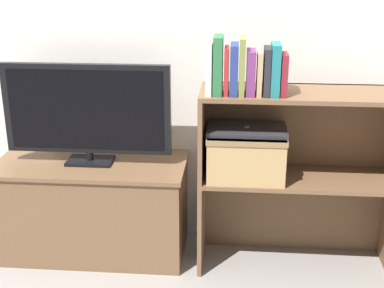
{
  "coord_description": "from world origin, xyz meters",
  "views": [
    {
      "loc": [
        0.2,
        -2.17,
        1.44
      ],
      "look_at": [
        0.0,
        0.16,
        0.61
      ],
      "focal_mm": 50.0,
      "sensor_mm": 36.0,
      "label": 1
    }
  ],
  "objects_px": {
    "book_maroon": "(284,74)",
    "laptop": "(247,129)",
    "book_navy": "(234,69)",
    "book_tan": "(259,73)",
    "book_crimson": "(226,71)",
    "tv_stand": "(93,207)",
    "book_plum": "(251,72)",
    "book_charcoal": "(267,71)",
    "book_olive": "(242,66)",
    "book_teal": "(275,69)",
    "book_ivory": "(209,68)",
    "storage_basket_left": "(246,151)",
    "book_forest": "(218,65)",
    "tv": "(87,111)"
  },
  "relations": [
    {
      "from": "book_maroon",
      "to": "laptop",
      "type": "xyz_separation_m",
      "value": [
        -0.15,
        0.05,
        -0.27
      ]
    },
    {
      "from": "book_navy",
      "to": "book_tan",
      "type": "distance_m",
      "value": 0.11
    },
    {
      "from": "book_crimson",
      "to": "laptop",
      "type": "relative_size",
      "value": 0.56
    },
    {
      "from": "book_tan",
      "to": "book_maroon",
      "type": "xyz_separation_m",
      "value": [
        0.1,
        0.0,
        -0.0
      ]
    },
    {
      "from": "tv_stand",
      "to": "book_plum",
      "type": "height_order",
      "value": "book_plum"
    },
    {
      "from": "book_tan",
      "to": "book_charcoal",
      "type": "xyz_separation_m",
      "value": [
        0.03,
        0.0,
        0.01
      ]
    },
    {
      "from": "book_olive",
      "to": "book_plum",
      "type": "xyz_separation_m",
      "value": [
        0.04,
        0.0,
        -0.03
      ]
    },
    {
      "from": "book_navy",
      "to": "book_teal",
      "type": "height_order",
      "value": "book_teal"
    },
    {
      "from": "book_ivory",
      "to": "storage_basket_left",
      "type": "relative_size",
      "value": 0.62
    },
    {
      "from": "book_forest",
      "to": "book_crimson",
      "type": "height_order",
      "value": "book_forest"
    },
    {
      "from": "tv_stand",
      "to": "book_tan",
      "type": "distance_m",
      "value": 1.08
    },
    {
      "from": "storage_basket_left",
      "to": "book_maroon",
      "type": "bearing_deg",
      "value": -19.7
    },
    {
      "from": "tv_stand",
      "to": "book_charcoal",
      "type": "bearing_deg",
      "value": -7.73
    },
    {
      "from": "laptop",
      "to": "tv",
      "type": "bearing_deg",
      "value": 175.57
    },
    {
      "from": "tv_stand",
      "to": "book_crimson",
      "type": "height_order",
      "value": "book_crimson"
    },
    {
      "from": "book_navy",
      "to": "book_tan",
      "type": "height_order",
      "value": "book_navy"
    },
    {
      "from": "book_navy",
      "to": "book_charcoal",
      "type": "bearing_deg",
      "value": 0.0
    },
    {
      "from": "book_plum",
      "to": "laptop",
      "type": "xyz_separation_m",
      "value": [
        -0.01,
        0.05,
        -0.27
      ]
    },
    {
      "from": "book_olive",
      "to": "storage_basket_left",
      "type": "bearing_deg",
      "value": 59.75
    },
    {
      "from": "book_plum",
      "to": "book_tan",
      "type": "distance_m",
      "value": 0.04
    },
    {
      "from": "book_teal",
      "to": "laptop",
      "type": "relative_size",
      "value": 0.61
    },
    {
      "from": "book_ivory",
      "to": "storage_basket_left",
      "type": "bearing_deg",
      "value": 17.08
    },
    {
      "from": "book_forest",
      "to": "book_tan",
      "type": "xyz_separation_m",
      "value": [
        0.18,
        0.0,
        -0.03
      ]
    },
    {
      "from": "laptop",
      "to": "book_navy",
      "type": "bearing_deg",
      "value": -140.69
    },
    {
      "from": "tv_stand",
      "to": "book_tan",
      "type": "bearing_deg",
      "value": -8.03
    },
    {
      "from": "book_crimson",
      "to": "book_tan",
      "type": "distance_m",
      "value": 0.14
    },
    {
      "from": "tv",
      "to": "book_crimson",
      "type": "relative_size",
      "value": 3.96
    },
    {
      "from": "book_forest",
      "to": "book_navy",
      "type": "xyz_separation_m",
      "value": [
        0.07,
        0.0,
        -0.02
      ]
    },
    {
      "from": "storage_basket_left",
      "to": "laptop",
      "type": "relative_size",
      "value": 0.99
    },
    {
      "from": "book_olive",
      "to": "book_tan",
      "type": "distance_m",
      "value": 0.08
    },
    {
      "from": "book_olive",
      "to": "book_maroon",
      "type": "relative_size",
      "value": 1.36
    },
    {
      "from": "storage_basket_left",
      "to": "book_teal",
      "type": "bearing_deg",
      "value": -25.52
    },
    {
      "from": "book_tan",
      "to": "book_teal",
      "type": "bearing_deg",
      "value": 0.0
    },
    {
      "from": "book_crimson",
      "to": "book_navy",
      "type": "height_order",
      "value": "book_navy"
    },
    {
      "from": "book_tan",
      "to": "book_olive",
      "type": "bearing_deg",
      "value": 180.0
    },
    {
      "from": "book_plum",
      "to": "book_tan",
      "type": "bearing_deg",
      "value": 0.0
    },
    {
      "from": "book_plum",
      "to": "book_maroon",
      "type": "distance_m",
      "value": 0.14
    },
    {
      "from": "book_plum",
      "to": "storage_basket_left",
      "type": "distance_m",
      "value": 0.38
    },
    {
      "from": "book_tan",
      "to": "book_navy",
      "type": "bearing_deg",
      "value": 180.0
    },
    {
      "from": "book_ivory",
      "to": "laptop",
      "type": "height_order",
      "value": "book_ivory"
    },
    {
      "from": "book_ivory",
      "to": "book_plum",
      "type": "xyz_separation_m",
      "value": [
        0.18,
        0.0,
        -0.02
      ]
    },
    {
      "from": "book_olive",
      "to": "book_charcoal",
      "type": "relative_size",
      "value": 1.2
    },
    {
      "from": "tv",
      "to": "book_navy",
      "type": "height_order",
      "value": "book_navy"
    },
    {
      "from": "tv",
      "to": "book_crimson",
      "type": "xyz_separation_m",
      "value": [
        0.66,
        -0.11,
        0.23
      ]
    },
    {
      "from": "book_charcoal",
      "to": "storage_basket_left",
      "type": "relative_size",
      "value": 0.57
    },
    {
      "from": "storage_basket_left",
      "to": "book_forest",
      "type": "bearing_deg",
      "value": -158.51
    },
    {
      "from": "book_plum",
      "to": "book_maroon",
      "type": "relative_size",
      "value": 1.07
    },
    {
      "from": "book_charcoal",
      "to": "book_maroon",
      "type": "height_order",
      "value": "book_charcoal"
    },
    {
      "from": "book_teal",
      "to": "book_maroon",
      "type": "distance_m",
      "value": 0.04
    },
    {
      "from": "book_maroon",
      "to": "storage_basket_left",
      "type": "relative_size",
      "value": 0.5
    }
  ]
}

